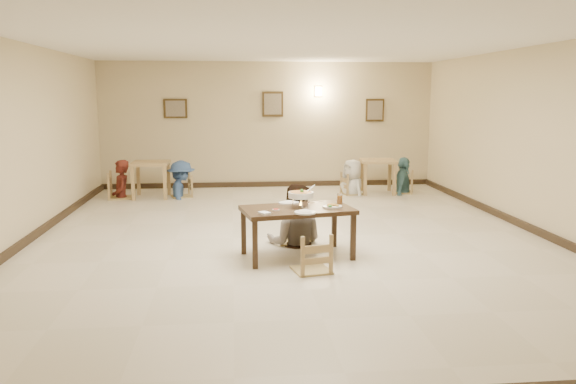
{
  "coord_description": "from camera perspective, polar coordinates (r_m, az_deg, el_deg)",
  "views": [
    {
      "loc": [
        -0.87,
        -8.59,
        2.21
      ],
      "look_at": [
        -0.09,
        -0.69,
        0.84
      ],
      "focal_mm": 35.0,
      "sensor_mm": 36.0,
      "label": 1
    }
  ],
  "objects": [
    {
      "name": "floor",
      "position": [
        8.91,
        0.14,
        -4.55
      ],
      "size": [
        10.0,
        10.0,
        0.0
      ],
      "primitive_type": "plane",
      "color": "beige",
      "rests_on": "ground"
    },
    {
      "name": "wall_right",
      "position": [
        9.9,
        23.94,
        4.85
      ],
      "size": [
        0.0,
        10.0,
        10.0
      ],
      "primitive_type": "plane",
      "rotation": [
        1.57,
        0.0,
        -1.57
      ],
      "color": "beige",
      "rests_on": "floor"
    },
    {
      "name": "main_table",
      "position": [
        7.68,
        0.96,
        -2.2
      ],
      "size": [
        1.61,
        1.09,
        0.69
      ],
      "rotation": [
        0.0,
        0.0,
        0.19
      ],
      "color": "#372416",
      "rests_on": "floor"
    },
    {
      "name": "baseboard_left",
      "position": [
        9.38,
        -24.84,
        -4.37
      ],
      "size": [
        0.06,
        10.0,
        0.12
      ],
      "primitive_type": "cube",
      "color": "black",
      "rests_on": "floor"
    },
    {
      "name": "baseboard_back",
      "position": [
        13.75,
        -1.94,
        0.81
      ],
      "size": [
        8.0,
        0.06,
        0.12
      ],
      "primitive_type": "cube",
      "color": "black",
      "rests_on": "floor"
    },
    {
      "name": "picture_c",
      "position": [
        13.99,
        8.82,
        8.22
      ],
      "size": [
        0.45,
        0.04,
        0.55
      ],
      "color": "#372712",
      "rests_on": "wall_back"
    },
    {
      "name": "wall_sconce",
      "position": [
        13.71,
        3.1,
        10.17
      ],
      "size": [
        0.16,
        0.05,
        0.22
      ],
      "primitive_type": "cube",
      "color": "#FFD88C",
      "rests_on": "wall_back"
    },
    {
      "name": "wall_back",
      "position": [
        13.63,
        -1.99,
        6.82
      ],
      "size": [
        10.0,
        0.0,
        10.0
      ],
      "primitive_type": "plane",
      "rotation": [
        1.57,
        0.0,
        0.0
      ],
      "color": "beige",
      "rests_on": "floor"
    },
    {
      "name": "bg_chair_ll",
      "position": [
        12.65,
        -16.66,
        1.83
      ],
      "size": [
        0.51,
        0.51,
        1.09
      ],
      "rotation": [
        0.0,
        0.0,
        1.67
      ],
      "color": "tan",
      "rests_on": "floor"
    },
    {
      "name": "drink_glass",
      "position": [
        7.97,
        5.28,
        -0.7
      ],
      "size": [
        0.08,
        0.08,
        0.15
      ],
      "color": "white",
      "rests_on": "main_table"
    },
    {
      "name": "baseboard_right",
      "position": [
        10.09,
        23.23,
        -3.31
      ],
      "size": [
        0.06,
        10.0,
        0.12
      ],
      "primitive_type": "cube",
      "color": "black",
      "rests_on": "floor"
    },
    {
      "name": "bg_table_right",
      "position": [
        12.9,
        9.12,
        2.65
      ],
      "size": [
        0.85,
        0.85,
        0.77
      ],
      "rotation": [
        0.0,
        0.0,
        -0.11
      ],
      "color": "tan",
      "rests_on": "floor"
    },
    {
      "name": "fried_plate",
      "position": [
        7.69,
        4.51,
        -1.45
      ],
      "size": [
        0.27,
        0.27,
        0.06
      ],
      "color": "white",
      "rests_on": "main_table"
    },
    {
      "name": "bg_diner_b",
      "position": [
        12.48,
        -10.85,
        3.16
      ],
      "size": [
        0.7,
        1.09,
        1.61
      ],
      "primitive_type": "imported",
      "rotation": [
        0.0,
        0.0,
        1.67
      ],
      "color": "#406196",
      "rests_on": "floor"
    },
    {
      "name": "curry_warmer",
      "position": [
        7.62,
        1.32,
        -0.31
      ],
      "size": [
        0.38,
        0.34,
        0.31
      ],
      "color": "silver",
      "rests_on": "main_table"
    },
    {
      "name": "bg_diner_a",
      "position": [
        12.61,
        -16.72,
        3.13
      ],
      "size": [
        0.55,
        0.69,
        1.67
      ],
      "primitive_type": "imported",
      "rotation": [
        0.0,
        0.0,
        4.98
      ],
      "color": "#541D16",
      "rests_on": "floor"
    },
    {
      "name": "bg_chair_lr",
      "position": [
        12.52,
        -10.8,
        1.58
      ],
      "size": [
        0.43,
        0.43,
        0.92
      ],
      "rotation": [
        0.0,
        0.0,
        -1.31
      ],
      "color": "tan",
      "rests_on": "floor"
    },
    {
      "name": "main_diner",
      "position": [
        8.31,
        0.73,
        0.79
      ],
      "size": [
        1.0,
        0.85,
        1.82
      ],
      "primitive_type": "imported",
      "rotation": [
        0.0,
        0.0,
        2.94
      ],
      "color": "gray",
      "rests_on": "floor"
    },
    {
      "name": "bg_chair_rl",
      "position": [
        12.73,
        6.56,
        1.81
      ],
      "size": [
        0.43,
        0.43,
        0.91
      ],
      "rotation": [
        0.0,
        0.0,
        1.8
      ],
      "color": "tan",
      "rests_on": "floor"
    },
    {
      "name": "wall_left",
      "position": [
        9.17,
        -25.66,
        4.4
      ],
      "size": [
        0.0,
        10.0,
        10.0
      ],
      "primitive_type": "plane",
      "rotation": [
        1.57,
        0.0,
        1.57
      ],
      "color": "beige",
      "rests_on": "floor"
    },
    {
      "name": "picture_a",
      "position": [
        13.61,
        -11.36,
        8.31
      ],
      "size": [
        0.55,
        0.04,
        0.45
      ],
      "color": "#372712",
      "rests_on": "wall_back"
    },
    {
      "name": "rice_plate_far",
      "position": [
        7.94,
        0.09,
        -1.09
      ],
      "size": [
        0.3,
        0.3,
        0.07
      ],
      "color": "white",
      "rests_on": "main_table"
    },
    {
      "name": "bg_chair_rr",
      "position": [
        13.09,
        11.64,
        1.96
      ],
      "size": [
        0.44,
        0.44,
        0.94
      ],
      "rotation": [
        0.0,
        0.0,
        -1.92
      ],
      "color": "tan",
      "rests_on": "floor"
    },
    {
      "name": "bg_diner_d",
      "position": [
        13.05,
        11.69,
        3.48
      ],
      "size": [
        0.77,
        1.04,
        1.63
      ],
      "primitive_type": "imported",
      "rotation": [
        0.0,
        0.0,
        1.12
      ],
      "color": "teal",
      "rests_on": "floor"
    },
    {
      "name": "napkin_cutlery",
      "position": [
        7.26,
        -2.38,
        -2.15
      ],
      "size": [
        0.2,
        0.23,
        0.03
      ],
      "color": "white",
      "rests_on": "main_table"
    },
    {
      "name": "wall_front",
      "position": [
        3.76,
        7.84,
        -1.17
      ],
      "size": [
        10.0,
        0.0,
        10.0
      ],
      "primitive_type": "plane",
      "rotation": [
        -1.57,
        0.0,
        0.0
      ],
      "color": "beige",
      "rests_on": "floor"
    },
    {
      "name": "bg_table_left",
      "position": [
        12.55,
        -13.77,
        2.37
      ],
      "size": [
        0.79,
        0.79,
        0.79
      ],
      "rotation": [
        0.0,
        0.0,
        -0.01
      ],
      "color": "tan",
      "rests_on": "floor"
    },
    {
      "name": "rice_plate_near",
      "position": [
        7.31,
        1.75,
        -2.06
      ],
      "size": [
        0.28,
        0.28,
        0.06
      ],
      "color": "white",
      "rests_on": "main_table"
    },
    {
      "name": "chair_near",
      "position": [
        7.09,
        2.42,
        -4.35
      ],
      "size": [
        0.45,
        0.45,
        0.96
      ],
      "rotation": [
        0.0,
        0.0,
        3.34
      ],
      "color": "tan",
      "rests_on": "floor"
    },
    {
      "name": "picture_b",
      "position": [
        13.58,
        -1.56,
        8.92
      ],
      "size": [
        0.5,
        0.04,
        0.6
      ],
      "color": "#372712",
      "rests_on": "wall_back"
    },
    {
      "name": "chair_far",
      "position": [
        8.45,
        0.87,
        -2.0
      ],
      "size": [
        0.45,
        0.45,
        0.96
      ],
      "rotation": [
        0.0,
        0.0,
        -0.17
      ],
      "color": "tan",
      "rests_on": "floor"
    },
    {
      "name": "ceiling",
      "position": [
        8.67,
        0.15,
        15.04
      ],
      "size": [
        10.0,
        10.0,
        0.0
      ],
      "primitive_type": "plane",
      "color": "white",
      "rests_on": "wall_back"
    },
    {
      "name": "bg_diner_c",
      "position": [
        12.69,
        6.59,
        3.31
      ],
      "size": [
        0.75,
        0.9,
        1.58
      ],
      "primitive_type": "imported",
      "rotation": [
        0.0,
        0.0,
        5.09
      ],
      "color": "silver",
      "rests_on": "floor"
    },
    {
      "name": "chili_dish",
      "position": [
        7.49,
        -1.23,
        -1.81
      ],
      "size": [
        0.1,
        0.1,
        0.02
      ],
      "color": "white",
      "rests_on": "main_table"
    }
  ]
}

